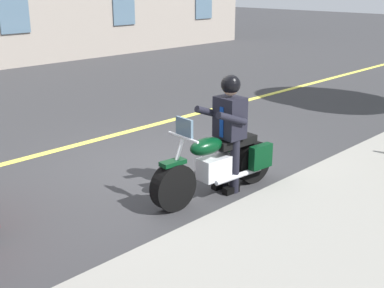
% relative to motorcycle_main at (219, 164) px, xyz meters
% --- Properties ---
extents(ground_plane, '(80.00, 80.00, 0.00)m').
position_rel_motorcycle_main_xyz_m(ground_plane, '(-0.13, -1.42, -0.45)').
color(ground_plane, '#333335').
extents(lane_center_stripe, '(60.00, 0.16, 0.01)m').
position_rel_motorcycle_main_xyz_m(lane_center_stripe, '(-0.13, -3.42, -0.45)').
color(lane_center_stripe, '#E5DB4C').
rests_on(lane_center_stripe, ground_plane).
extents(motorcycle_main, '(2.22, 0.72, 1.26)m').
position_rel_motorcycle_main_xyz_m(motorcycle_main, '(0.00, 0.00, 0.00)').
color(motorcycle_main, black).
rests_on(motorcycle_main, ground_plane).
extents(rider_main, '(0.66, 0.59, 1.74)m').
position_rel_motorcycle_main_xyz_m(rider_main, '(-0.19, 0.01, 0.58)').
color(rider_main, black).
rests_on(rider_main, ground_plane).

